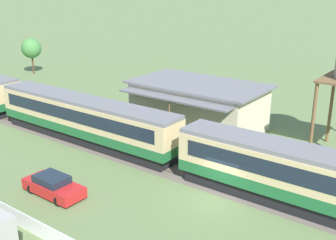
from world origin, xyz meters
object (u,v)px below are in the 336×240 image
parked_car_red (53,186)px  yard_tree_0 (31,48)px  station_building (198,105)px  passenger_train (185,145)px

parked_car_red → yard_tree_0: bearing=145.7°
parked_car_red → yard_tree_0: 40.88m
station_building → parked_car_red: bearing=-91.2°
station_building → parked_car_red: size_ratio=2.84×
passenger_train → station_building: station_building is taller
station_building → passenger_train: bearing=-62.8°
passenger_train → parked_car_red: 9.86m
station_building → parked_car_red: (-0.36, -17.58, -1.60)m
station_building → yard_tree_0: yard_tree_0 is taller
passenger_train → yard_tree_0: yard_tree_0 is taller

